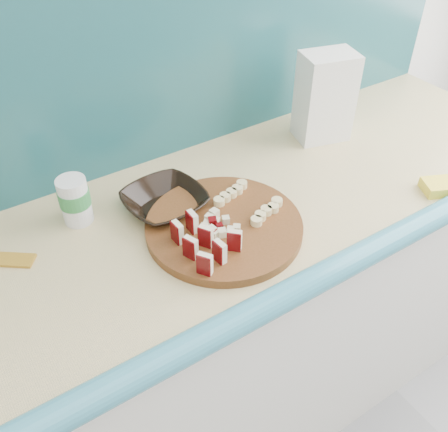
% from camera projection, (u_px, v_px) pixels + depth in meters
% --- Properties ---
extents(kitchen_counter, '(2.20, 0.63, 0.91)m').
position_uv_depth(kitchen_counter, '(183.00, 346.00, 1.43)').
color(kitchen_counter, silver).
rests_on(kitchen_counter, ground).
extents(backsplash, '(2.20, 0.02, 0.50)m').
position_uv_depth(backsplash, '(106.00, 79.00, 1.16)').
color(backsplash, teal).
rests_on(backsplash, kitchen_counter).
extents(cutting_board, '(0.44, 0.44, 0.02)m').
position_uv_depth(cutting_board, '(224.00, 227.00, 1.13)').
color(cutting_board, '#4B2B10').
rests_on(cutting_board, kitchen_counter).
extents(apple_wedges, '(0.11, 0.16, 0.05)m').
position_uv_depth(apple_wedges, '(203.00, 242.00, 1.04)').
color(apple_wedges, beige).
rests_on(apple_wedges, cutting_board).
extents(apple_chunks, '(0.06, 0.06, 0.02)m').
position_uv_depth(apple_chunks, '(217.00, 225.00, 1.10)').
color(apple_chunks, beige).
rests_on(apple_chunks, cutting_board).
extents(banana_slices, '(0.14, 0.15, 0.02)m').
position_uv_depth(banana_slices, '(249.00, 202.00, 1.16)').
color(banana_slices, '#CEBA7E').
rests_on(banana_slices, cutting_board).
extents(brown_bowl, '(0.21, 0.21, 0.05)m').
position_uv_depth(brown_bowl, '(165.00, 202.00, 1.17)').
color(brown_bowl, black).
rests_on(brown_bowl, kitchen_counter).
extents(flour_bag, '(0.16, 0.14, 0.25)m').
position_uv_depth(flour_bag, '(325.00, 97.00, 1.37)').
color(flour_bag, silver).
rests_on(flour_bag, kitchen_counter).
extents(canister, '(0.07, 0.07, 0.11)m').
position_uv_depth(canister, '(75.00, 200.00, 1.12)').
color(canister, silver).
rests_on(canister, kitchen_counter).
extents(sponge, '(0.11, 0.09, 0.03)m').
position_uv_depth(sponge, '(441.00, 186.00, 1.24)').
color(sponge, yellow).
rests_on(sponge, kitchen_counter).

